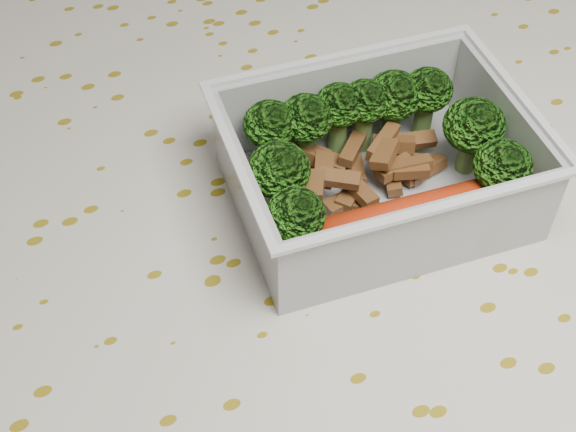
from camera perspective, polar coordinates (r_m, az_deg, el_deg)
name	(u,v)px	position (r m, az deg, el deg)	size (l,w,h in m)	color
dining_table	(298,329)	(0.55, 0.73, -8.07)	(1.40, 0.90, 0.75)	brown
tablecloth	(299,285)	(0.51, 0.78, -4.96)	(1.46, 0.96, 0.19)	beige
lunch_container	(377,174)	(0.49, 6.34, 2.97)	(0.19, 0.15, 0.06)	silver
broccoli_florets	(369,135)	(0.49, 5.79, 5.78)	(0.17, 0.12, 0.05)	#608C3F
meat_pile	(369,168)	(0.50, 5.76, 3.39)	(0.10, 0.08, 0.03)	brown
sausage	(409,218)	(0.47, 8.60, -0.13)	(0.16, 0.04, 0.03)	#B52B0E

